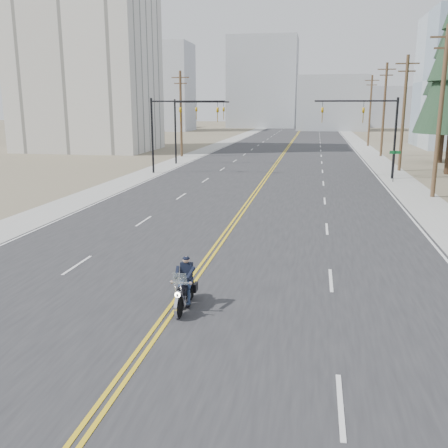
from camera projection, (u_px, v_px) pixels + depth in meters
name	position (u px, v px, depth m)	size (l,w,h in m)	color
ground_plane	(169.00, 314.00, 15.36)	(400.00, 400.00, 0.00)	#776D56
road	(290.00, 145.00, 82.37)	(20.00, 200.00, 0.01)	#303033
sidewalk_left	(221.00, 144.00, 84.38)	(3.00, 200.00, 0.01)	#A5A5A0
sidewalk_right	(361.00, 146.00, 80.36)	(3.00, 200.00, 0.01)	#A5A5A0
traffic_mast_left	(173.00, 121.00, 46.42)	(7.10, 0.26, 7.00)	black
traffic_mast_right	(372.00, 122.00, 43.29)	(7.10, 0.26, 7.00)	black
traffic_mast_far	(190.00, 119.00, 54.16)	(6.10, 0.26, 7.00)	black
street_sign	(394.00, 161.00, 41.78)	(0.90, 0.06, 2.62)	black
utility_pole_b	(441.00, 110.00, 33.81)	(2.20, 0.30, 11.50)	brown
utility_pole_c	(404.00, 112.00, 48.23)	(2.20, 0.30, 11.00)	brown
utility_pole_d	(384.00, 108.00, 62.54)	(2.20, 0.30, 11.50)	brown
utility_pole_e	(370.00, 110.00, 78.87)	(2.20, 0.30, 11.00)	brown
utility_pole_left	(181.00, 113.00, 62.23)	(2.20, 0.30, 10.50)	brown
apartment_block	(85.00, 42.00, 69.45)	(18.00, 14.00, 30.00)	silver
haze_bldg_a	(164.00, 87.00, 129.03)	(14.00, 12.00, 22.00)	#B7BCC6
haze_bldg_b	(332.00, 103.00, 132.02)	(18.00, 14.00, 14.00)	#ADB2B7
haze_bldg_d	(263.00, 83.00, 148.49)	(20.00, 15.00, 26.00)	#ADB2B7
haze_bldg_e	(386.00, 107.00, 153.21)	(14.00, 14.00, 12.00)	#B7BCC6
haze_bldg_f	(130.00, 100.00, 146.71)	(12.00, 12.00, 16.00)	#ADB2B7
motorcyclist	(184.00, 284.00, 15.65)	(0.90, 2.09, 1.63)	black
conifer_far	(447.00, 75.00, 54.54)	(6.25, 6.25, 16.74)	#382619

